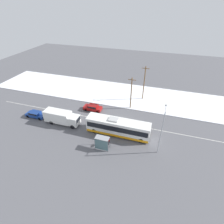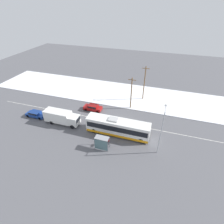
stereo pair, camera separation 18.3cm
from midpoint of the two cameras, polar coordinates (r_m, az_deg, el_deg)
The scene contains 12 objects.
ground_plane at distance 37.32m, azimuth 2.41°, elevation -3.50°, with size 120.00×120.00×0.00m, color #56565B.
snow_lot at distance 47.78m, azimuth 6.59°, elevation 5.36°, with size 80.00×13.69×0.12m.
lane_marking_center at distance 37.32m, azimuth 2.41°, elevation -3.50°, with size 60.00×0.12×0.00m.
city_bus at distance 33.44m, azimuth 2.06°, elevation -4.96°, with size 12.18×2.57×3.41m.
box_truck at distance 37.75m, azimuth -16.10°, elevation -1.53°, with size 7.51×2.30×2.85m.
sedan_car at distance 41.16m, azimuth -6.13°, elevation 1.53°, with size 4.25×1.80×1.40m.
parked_car_near_truck at distance 42.26m, azimuth -23.53°, elevation -0.55°, with size 4.39×1.80×1.29m.
pedestrian_at_stop at distance 31.55m, azimuth -1.27°, elevation -9.08°, with size 0.66×0.29×1.82m.
bus_shelter at distance 30.41m, azimuth -3.27°, elevation -9.71°, with size 2.45×1.20×2.40m.
streetlamp at distance 28.89m, azimuth 16.17°, elevation -4.66°, with size 0.36×2.86×8.39m.
utility_pole_roadside at distance 40.39m, azimuth 6.44°, elevation 6.22°, with size 1.80×0.24×7.76m.
utility_pole_snowlot at distance 44.61m, azimuth 10.62°, elevation 9.33°, with size 1.80×0.24×8.78m.
Camera 2 is at (7.71, -28.75, 22.51)m, focal length 28.00 mm.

